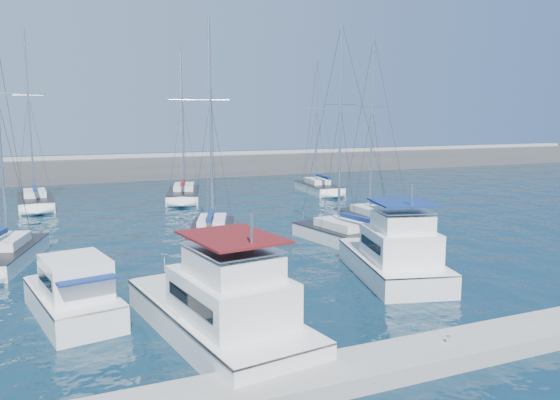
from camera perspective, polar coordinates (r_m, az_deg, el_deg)
name	(u,v)px	position (r m, az deg, el deg)	size (l,w,h in m)	color
ground	(310,277)	(29.75, 3.12, -8.01)	(220.00, 220.00, 0.00)	black
breakwater	(144,171)	(78.88, -14.00, 2.95)	(160.00, 6.00, 4.45)	#424244
dock	(448,351)	(20.98, 17.12, -14.80)	(40.00, 2.20, 0.60)	gray
dock_cleat_near_port	(234,382)	(17.12, -4.84, -18.45)	(0.16, 0.16, 0.25)	silver
dock_cleat_centre	(448,339)	(20.82, 17.17, -13.73)	(0.16, 0.16, 0.25)	silver
motor_yacht_port_outer	(74,298)	(25.06, -20.74, -9.52)	(4.02, 6.89, 3.20)	white
motor_yacht_port_inner	(221,311)	(21.48, -6.14, -11.50)	(5.34, 10.98, 4.69)	silver
motor_yacht_stbd_inner	(395,258)	(29.70, 11.95, -5.94)	(5.84, 9.10, 4.69)	white
motor_yacht_stbd_outer	(403,250)	(32.30, 12.72, -5.13)	(4.00, 6.02, 3.20)	silver
sailboat_mid_a	(4,255)	(35.93, -26.90, -5.14)	(5.05, 8.58, 15.84)	white
sailboat_mid_c	(212,232)	(38.53, -7.12, -3.38)	(5.57, 8.74, 15.54)	white
sailboat_mid_d	(346,236)	(37.44, 6.90, -3.76)	(4.46, 9.01, 15.01)	silver
sailboat_mid_e	(375,220)	(43.42, 9.88, -2.10)	(3.17, 8.15, 14.96)	white
sailboat_back_a	(35,201)	(57.57, -24.19, -0.09)	(3.40, 9.39, 17.04)	white
sailboat_back_b	(184,194)	(58.13, -10.00, 0.60)	(5.64, 9.93, 16.61)	silver
sailboat_back_c	(318,188)	(62.71, 4.04, 1.29)	(4.00, 8.87, 15.21)	white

